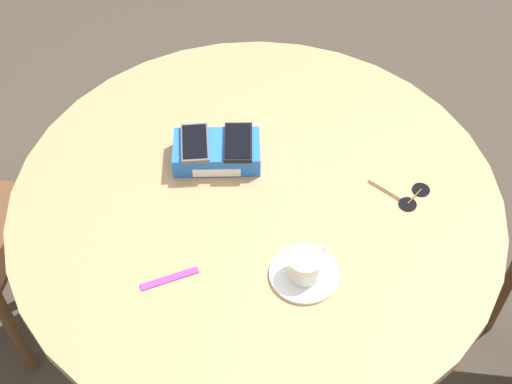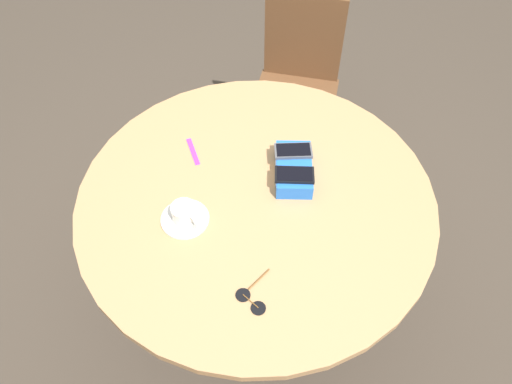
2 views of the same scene
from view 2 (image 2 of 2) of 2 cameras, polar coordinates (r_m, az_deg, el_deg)
The scene contains 10 objects.
ground_plane at distance 2.24m, azimuth 0.00°, elevation -12.53°, with size 8.00×8.00×0.00m, color #42382D.
round_table at distance 1.67m, azimuth 0.00°, elevation -2.48°, with size 1.15×1.15×0.76m.
phone_box at distance 1.63m, azimuth 4.32°, elevation 2.61°, with size 0.23×0.16×0.05m.
phone_gray at distance 1.64m, azimuth 4.29°, elevation 4.72°, with size 0.10×0.14×0.01m.
phone_black at distance 1.57m, azimuth 4.43°, elevation 1.98°, with size 0.09×0.14×0.01m.
saucer at distance 1.55m, azimuth -8.11°, elevation -3.07°, with size 0.15×0.15×0.01m, color silver.
coffee_cup at distance 1.52m, azimuth -8.19°, elevation -2.40°, with size 0.08×0.09×0.06m.
lanyard_strap at distance 1.73m, azimuth -7.20°, elevation 4.63°, with size 0.13×0.02×0.00m, color purple.
sunglasses at distance 1.40m, azimuth -0.51°, elevation -12.13°, with size 0.14×0.09×0.01m.
chair_near_window at distance 2.44m, azimuth 4.65°, elevation 11.57°, with size 0.40×0.40×0.87m.
Camera 2 is at (0.94, 0.25, 2.02)m, focal length 35.00 mm.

